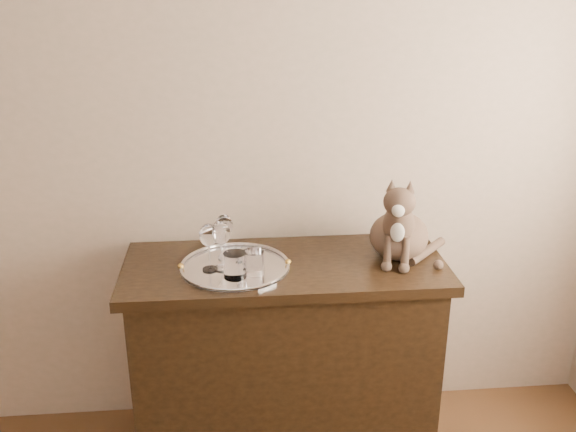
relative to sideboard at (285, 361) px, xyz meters
name	(u,v)px	position (x,y,z in m)	size (l,w,h in m)	color
wall_back	(120,116)	(-0.60, 0.31, 0.93)	(4.00, 0.10, 2.70)	tan
sideboard	(285,361)	(0.00, 0.00, 0.00)	(1.20, 0.50, 0.85)	black
tray	(235,268)	(-0.18, -0.03, 0.43)	(0.40, 0.40, 0.01)	silver
wine_glass_b	(224,237)	(-0.22, 0.05, 0.52)	(0.07, 0.07, 0.17)	white
wine_glass_c	(209,247)	(-0.27, -0.05, 0.52)	(0.07, 0.07, 0.18)	white
wine_glass_d	(221,245)	(-0.23, -0.04, 0.53)	(0.07, 0.07, 0.18)	white
tumbler_a	(254,262)	(-0.12, -0.09, 0.48)	(0.08, 0.08, 0.08)	white
tumbler_b	(235,265)	(-0.19, -0.11, 0.48)	(0.08, 0.08, 0.09)	white
cat	(400,214)	(0.43, 0.02, 0.59)	(0.34, 0.31, 0.34)	#47392A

